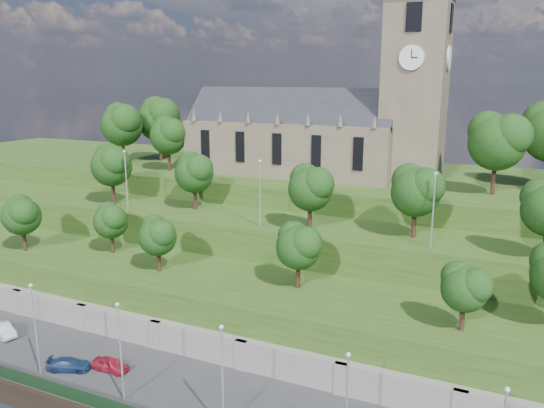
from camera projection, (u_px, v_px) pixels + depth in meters
The scene contains 14 objects.
promenade at pixel (167, 394), 48.95m from camera, with size 160.00×12.00×2.00m, color #2D2D30.
retaining_wall at pixel (201, 350), 53.89m from camera, with size 160.00×2.10×5.00m.
embankment_lower at pixel (230, 313), 58.88m from camera, with size 160.00×12.00×8.00m, color #284416.
embankment_upper at pixel (271, 265), 68.15m from camera, with size 160.00×10.00×12.00m, color #284416.
hilltop at pixel (324, 216), 86.39m from camera, with size 160.00×32.00×15.00m, color #284416.
church at pixel (323, 126), 79.02m from camera, with size 38.60×12.35×27.60m.
trees_lower at pixel (250, 241), 55.97m from camera, with size 65.83×8.94×7.60m.
trees_upper at pixel (290, 180), 63.58m from camera, with size 60.96×8.29×8.54m.
trees_hilltop at pixel (311, 128), 79.07m from camera, with size 75.50×16.73×11.48m.
lamp_posts_promenade at pixel (120, 346), 45.21m from camera, with size 60.36×0.36×9.20m.
lamp_posts_upper at pixel (260, 188), 63.01m from camera, with size 40.36×0.36×8.13m.
car_left at pixel (111, 364), 50.93m from camera, with size 1.52×3.78×1.29m, color maroon.
car_middle at pixel (3, 330), 57.85m from camera, with size 1.48×4.25×1.40m, color #A5A3A8.
car_right at pixel (69, 364), 51.03m from camera, with size 1.67×4.12×1.19m, color navy.
Camera 1 is at (26.85, -29.59, 29.52)m, focal length 35.00 mm.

